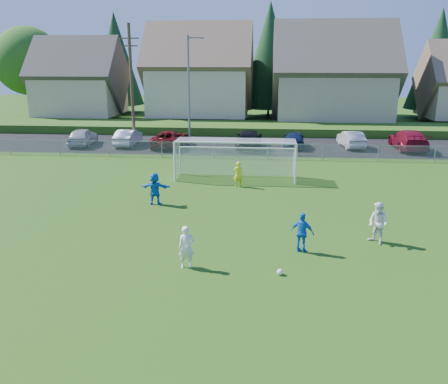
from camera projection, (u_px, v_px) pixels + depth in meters
The scene contains 22 objects.
ground at pixel (200, 308), 14.39m from camera, with size 160.00×160.00×0.00m, color #193D0C.
asphalt_lot at pixel (244, 145), 40.71m from camera, with size 60.00×60.00×0.00m, color black.
grass_embankment at pixel (248, 128), 47.78m from camera, with size 70.00×6.00×0.80m, color #1E420F.
soccer_ball at pixel (280, 272), 16.57m from camera, with size 0.22×0.22×0.22m, color white.
player_white_a at pixel (186, 247), 17.00m from camera, with size 0.57×0.37×1.56m, color white.
player_white_b at pixel (378, 223), 19.16m from camera, with size 0.85×0.66×1.74m, color white.
player_blue_a at pixel (302, 233), 18.35m from camera, with size 0.93×0.39×1.59m, color blue.
player_blue_b at pixel (155, 189), 24.32m from camera, with size 1.55×0.49×1.67m, color blue.
goalkeeper at pixel (238, 174), 27.66m from camera, with size 0.54×0.36×1.49m, color yellow.
car_a at pixel (83, 137), 40.59m from camera, with size 1.75×4.35×1.48m, color #ABADB2.
car_b at pixel (128, 137), 40.55m from camera, with size 1.47×4.22×1.39m, color silver.
car_c at pixel (171, 139), 39.86m from camera, with size 2.36×5.11×1.42m, color #53090C.
car_d at pixel (249, 139), 39.36m from camera, with size 2.11×5.19×1.51m, color black.
car_e at pixel (294, 139), 39.72m from camera, with size 1.64×4.09×1.39m, color #132043.
car_f at pixel (351, 139), 39.69m from camera, with size 1.46×4.18×1.38m, color #B2B2B2.
car_g at pixel (409, 140), 38.75m from camera, with size 2.27×5.58×1.62m, color maroon.
soccer_goal at pixel (236, 153), 29.30m from camera, with size 7.42×1.90×2.50m.
chainlink_fence at pixel (241, 150), 35.28m from camera, with size 52.06×0.06×1.20m.
streetlight at pixel (189, 89), 38.33m from camera, with size 1.38×0.18×9.00m.
utility_pole at pixel (132, 84), 39.64m from camera, with size 1.60×0.26×10.00m.
houses_row at pixel (269, 57), 52.85m from camera, with size 53.90×11.45×13.27m.
tree_row at pixel (262, 60), 59.05m from camera, with size 65.98×12.36×13.80m.
Camera 1 is at (1.88, -12.74, 7.37)m, focal length 38.00 mm.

